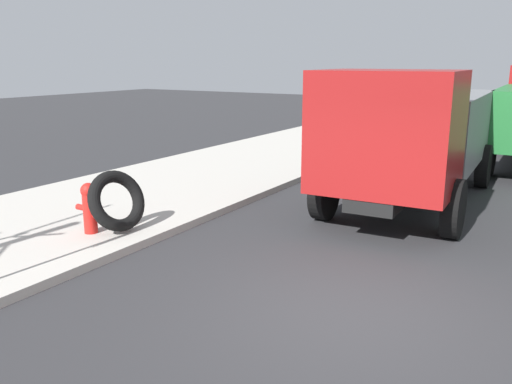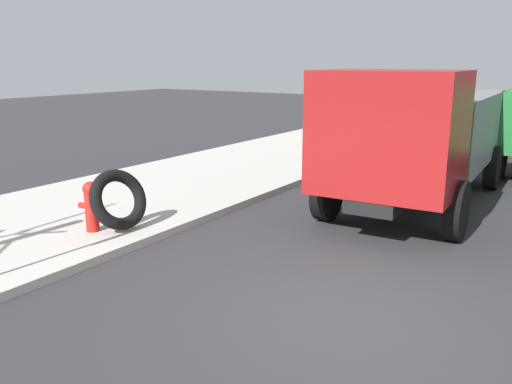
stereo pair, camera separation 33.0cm
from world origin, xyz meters
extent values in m
plane|color=#2D2D30|center=(0.00, 0.00, 0.00)|extent=(80.00, 80.00, 0.00)
cube|color=#BCB7AD|center=(0.00, 6.50, 0.07)|extent=(36.00, 5.00, 0.15)
cylinder|color=red|center=(0.37, 5.09, 0.51)|extent=(0.24, 0.24, 0.71)
sphere|color=red|center=(0.37, 5.09, 0.93)|extent=(0.27, 0.27, 0.27)
cylinder|color=red|center=(0.37, 4.88, 0.59)|extent=(0.11, 0.19, 0.11)
cylinder|color=red|center=(0.37, 5.31, 0.59)|extent=(0.11, 0.19, 0.11)
cylinder|color=red|center=(0.37, 4.88, 0.51)|extent=(0.13, 0.19, 0.13)
torus|color=black|center=(0.70, 4.75, 0.71)|extent=(1.22, 0.82, 1.13)
cube|color=slate|center=(7.24, 0.97, 1.60)|extent=(4.91, 2.71, 1.60)
cube|color=maroon|center=(3.64, 0.81, 1.90)|extent=(2.11, 2.59, 2.20)
cube|color=black|center=(6.14, 0.92, 0.67)|extent=(7.03, 1.21, 0.24)
cylinder|color=black|center=(3.90, -0.43, 0.55)|extent=(1.11, 0.35, 1.10)
cylinder|color=black|center=(3.79, 2.07, 0.55)|extent=(1.11, 0.35, 1.10)
cylinder|color=black|center=(8.50, -0.22, 0.55)|extent=(1.11, 0.35, 1.10)
cylinder|color=black|center=(8.38, 2.28, 0.55)|extent=(1.11, 0.35, 1.10)
cylinder|color=black|center=(14.74, 0.04, 0.55)|extent=(1.11, 0.34, 1.10)
cylinder|color=black|center=(10.14, -0.11, 0.55)|extent=(1.11, 0.34, 1.10)
camera|label=1|loc=(-6.01, -2.23, 3.18)|focal=37.84mm
camera|label=2|loc=(-5.83, -2.51, 3.18)|focal=37.84mm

